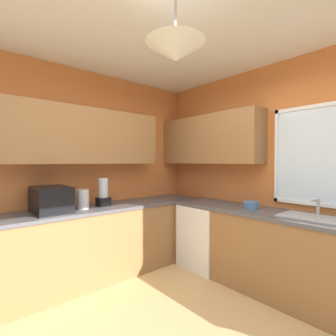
{
  "coord_description": "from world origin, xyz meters",
  "views": [
    {
      "loc": [
        1.35,
        -1.24,
        1.47
      ],
      "look_at": [
        -0.7,
        0.54,
        1.41
      ],
      "focal_mm": 26.63,
      "sensor_mm": 36.0,
      "label": 1
    }
  ],
  "objects_px": {
    "dishwasher": "(206,235)",
    "bowl": "(251,205)",
    "microwave": "(51,200)",
    "kettle": "(83,199)",
    "sink_assembly": "(313,217)",
    "blender_appliance": "(103,193)"
  },
  "relations": [
    {
      "from": "dishwasher",
      "to": "microwave",
      "type": "height_order",
      "value": "microwave"
    },
    {
      "from": "microwave",
      "to": "kettle",
      "type": "bearing_deg",
      "value": 86.76
    },
    {
      "from": "microwave",
      "to": "blender_appliance",
      "type": "xyz_separation_m",
      "value": [
        0.0,
        0.63,
        0.02
      ]
    },
    {
      "from": "kettle",
      "to": "bowl",
      "type": "relative_size",
      "value": 1.3
    },
    {
      "from": "sink_assembly",
      "to": "bowl",
      "type": "xyz_separation_m",
      "value": [
        -0.68,
        -0.01,
        0.03
      ]
    },
    {
      "from": "dishwasher",
      "to": "blender_appliance",
      "type": "xyz_separation_m",
      "value": [
        -0.66,
        -1.24,
        0.64
      ]
    },
    {
      "from": "kettle",
      "to": "dishwasher",
      "type": "bearing_deg",
      "value": 67.13
    },
    {
      "from": "microwave",
      "to": "sink_assembly",
      "type": "height_order",
      "value": "microwave"
    },
    {
      "from": "dishwasher",
      "to": "microwave",
      "type": "bearing_deg",
      "value": -109.44
    },
    {
      "from": "kettle",
      "to": "bowl",
      "type": "distance_m",
      "value": 2.03
    },
    {
      "from": "microwave",
      "to": "blender_appliance",
      "type": "relative_size",
      "value": 1.33
    },
    {
      "from": "dishwasher",
      "to": "kettle",
      "type": "bearing_deg",
      "value": -112.87
    },
    {
      "from": "dishwasher",
      "to": "bowl",
      "type": "height_order",
      "value": "bowl"
    },
    {
      "from": "blender_appliance",
      "to": "kettle",
      "type": "bearing_deg",
      "value": -85.87
    },
    {
      "from": "microwave",
      "to": "bowl",
      "type": "height_order",
      "value": "microwave"
    },
    {
      "from": "kettle",
      "to": "blender_appliance",
      "type": "bearing_deg",
      "value": 94.13
    },
    {
      "from": "bowl",
      "to": "sink_assembly",
      "type": "bearing_deg",
      "value": 0.55
    },
    {
      "from": "dishwasher",
      "to": "bowl",
      "type": "bearing_deg",
      "value": 2.53
    },
    {
      "from": "sink_assembly",
      "to": "blender_appliance",
      "type": "height_order",
      "value": "blender_appliance"
    },
    {
      "from": "dishwasher",
      "to": "microwave",
      "type": "distance_m",
      "value": 2.08
    },
    {
      "from": "kettle",
      "to": "sink_assembly",
      "type": "bearing_deg",
      "value": 37.85
    },
    {
      "from": "kettle",
      "to": "sink_assembly",
      "type": "distance_m",
      "value": 2.53
    }
  ]
}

